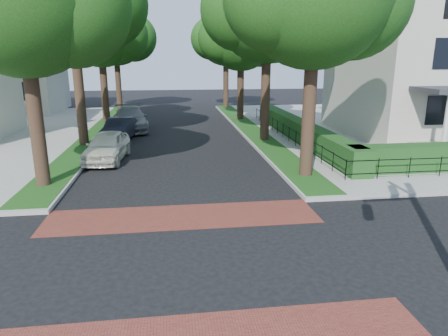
{
  "coord_description": "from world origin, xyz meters",
  "views": [
    {
      "loc": [
        -0.26,
        -9.26,
        5.09
      ],
      "look_at": [
        1.4,
        3.34,
        1.6
      ],
      "focal_mm": 32.0,
      "sensor_mm": 36.0,
      "label": 1
    }
  ],
  "objects": [
    {
      "name": "tree_left_far",
      "position": [
        -5.4,
        24.22,
        7.12
      ],
      "size": [
        7.0,
        6.02,
        9.86
      ],
      "color": "black",
      "rests_on": "sidewalk_nw"
    },
    {
      "name": "ground",
      "position": [
        0.0,
        0.0,
        0.0
      ],
      "size": [
        120.0,
        120.0,
        0.0
      ],
      "primitive_type": "plane",
      "color": "black",
      "rests_on": "ground"
    },
    {
      "name": "tree_right_back",
      "position": [
        5.6,
        33.23,
        7.27
      ],
      "size": [
        7.5,
        6.45,
        10.2
      ],
      "color": "black",
      "rests_on": "sidewalk_ne"
    },
    {
      "name": "parked_car_front",
      "position": [
        -3.6,
        11.36,
        0.76
      ],
      "size": [
        2.2,
        4.6,
        1.52
      ],
      "primitive_type": "imported",
      "rotation": [
        0.0,
        0.0,
        -0.09
      ],
      "color": "silver",
      "rests_on": "ground"
    },
    {
      "name": "tree_left_back",
      "position": [
        -5.4,
        33.24,
        7.41
      ],
      "size": [
        7.75,
        6.66,
        10.44
      ],
      "color": "black",
      "rests_on": "sidewalk_nw"
    },
    {
      "name": "tree_right_far",
      "position": [
        5.6,
        24.22,
        6.91
      ],
      "size": [
        7.25,
        6.23,
        9.74
      ],
      "color": "black",
      "rests_on": "sidewalk_ne"
    },
    {
      "name": "sidewalk_ne",
      "position": [
        19.5,
        19.0,
        0.07
      ],
      "size": [
        30.0,
        30.0,
        0.15
      ],
      "primitive_type": "cube",
      "color": "gray",
      "rests_on": "ground"
    },
    {
      "name": "parked_car_middle",
      "position": [
        -3.6,
        16.77,
        0.71
      ],
      "size": [
        2.12,
        4.49,
        1.42
      ],
      "primitive_type": "imported",
      "rotation": [
        0.0,
        0.0,
        -0.15
      ],
      "color": "black",
      "rests_on": "ground"
    },
    {
      "name": "house_victorian",
      "position": [
        17.51,
        15.92,
        6.02
      ],
      "size": [
        13.0,
        13.05,
        12.48
      ],
      "color": "beige",
      "rests_on": "sidewalk_ne"
    },
    {
      "name": "grass_strip_ne",
      "position": [
        5.4,
        19.1,
        0.16
      ],
      "size": [
        1.6,
        29.8,
        0.02
      ],
      "primitive_type": "cube",
      "color": "#184012",
      "rests_on": "sidewalk_ne"
    },
    {
      "name": "hedge_main_road",
      "position": [
        7.7,
        15.0,
        0.75
      ],
      "size": [
        1.0,
        18.0,
        1.2
      ],
      "primitive_type": "cube",
      "color": "#1A3A14",
      "rests_on": "sidewalk_ne"
    },
    {
      "name": "fence_main_road",
      "position": [
        6.9,
        15.0,
        0.6
      ],
      "size": [
        0.06,
        18.0,
        0.9
      ],
      "primitive_type": null,
      "color": "black",
      "rests_on": "sidewalk_ne"
    },
    {
      "name": "crosswalk_far",
      "position": [
        0.0,
        3.2,
        0.01
      ],
      "size": [
        9.0,
        2.2,
        0.01
      ],
      "primitive_type": "cube",
      "color": "maroon",
      "rests_on": "ground"
    },
    {
      "name": "grass_strip_nw",
      "position": [
        -5.4,
        19.1,
        0.16
      ],
      "size": [
        1.6,
        29.8,
        0.02
      ],
      "primitive_type": "cube",
      "color": "#184012",
      "rests_on": "sidewalk_nw"
    },
    {
      "name": "parked_car_rear",
      "position": [
        -3.27,
        20.46,
        0.84
      ],
      "size": [
        3.09,
        6.03,
        1.68
      ],
      "primitive_type": "imported",
      "rotation": [
        0.0,
        0.0,
        0.13
      ],
      "color": "slate",
      "rests_on": "ground"
    },
    {
      "name": "tree_right_mid",
      "position": [
        5.61,
        15.25,
        7.99
      ],
      "size": [
        8.25,
        7.09,
        11.22
      ],
      "color": "black",
      "rests_on": "sidewalk_ne"
    },
    {
      "name": "house_left_far",
      "position": [
        -15.49,
        31.99,
        5.04
      ],
      "size": [
        10.0,
        9.0,
        10.14
      ],
      "color": "beige",
      "rests_on": "sidewalk_nw"
    }
  ]
}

